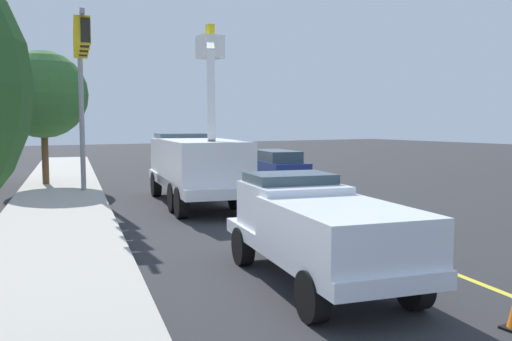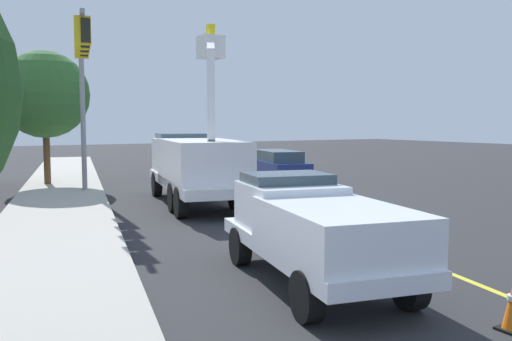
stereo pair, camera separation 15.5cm
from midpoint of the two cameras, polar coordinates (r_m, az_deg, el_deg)
ground at (r=21.92m, az=1.37°, el=-3.23°), size 120.00×120.00×0.00m
sidewalk_far_side at (r=20.61m, az=-20.30°, el=-3.91°), size 59.51×15.51×0.12m
lane_centre_stripe at (r=21.92m, az=1.37°, el=-3.22°), size 49.02×10.14×0.01m
utility_bucket_truck at (r=21.14m, az=-6.58°, el=0.84°), size 8.53×4.09×7.10m
service_pickup_truck at (r=10.68m, az=6.12°, el=-6.02°), size 5.91×3.18×2.06m
passing_minivan at (r=28.62m, az=2.02°, el=0.68°), size 5.08×2.82×1.69m
traffic_cone_mid_front at (r=17.19m, az=4.15°, el=-4.12°), size 0.40×0.40×0.86m
traffic_cone_mid_rear at (r=25.90m, az=-4.36°, el=-1.18°), size 0.40×0.40×0.71m
traffic_signal_mast at (r=23.56m, az=-17.99°, el=10.56°), size 6.19×1.49×7.77m
street_tree_right at (r=28.76m, az=-21.58°, el=7.41°), size 4.27×4.27×6.66m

